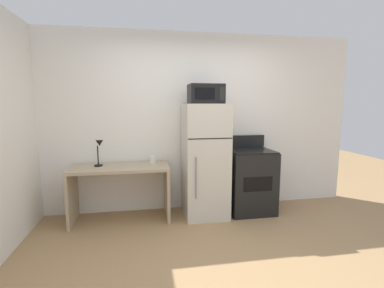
% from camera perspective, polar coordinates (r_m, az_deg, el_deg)
% --- Properties ---
extents(ground_plane, '(12.00, 12.00, 0.00)m').
position_cam_1_polar(ground_plane, '(3.01, 6.25, -23.58)').
color(ground_plane, '#9E7A51').
extents(wall_back_white, '(5.00, 0.10, 2.60)m').
position_cam_1_polar(wall_back_white, '(4.22, -0.01, 4.38)').
color(wall_back_white, white).
rests_on(wall_back_white, ground).
extents(desk, '(1.30, 0.57, 0.75)m').
position_cam_1_polar(desk, '(3.95, -14.39, -7.45)').
color(desk, tan).
rests_on(desk, ground).
extents(desk_lamp, '(0.14, 0.12, 0.35)m').
position_cam_1_polar(desk_lamp, '(3.92, -18.39, -0.90)').
color(desk_lamp, black).
rests_on(desk_lamp, desk).
extents(coffee_mug, '(0.08, 0.08, 0.09)m').
position_cam_1_polar(coffee_mug, '(4.01, -8.01, -3.15)').
color(coffee_mug, white).
rests_on(coffee_mug, desk).
extents(refrigerator, '(0.59, 0.65, 1.58)m').
position_cam_1_polar(refrigerator, '(3.94, 2.65, -3.37)').
color(refrigerator, beige).
rests_on(refrigerator, ground).
extents(microwave, '(0.46, 0.35, 0.26)m').
position_cam_1_polar(microwave, '(3.84, 2.81, 10.15)').
color(microwave, black).
rests_on(microwave, refrigerator).
extents(oven_range, '(0.65, 0.61, 1.10)m').
position_cam_1_polar(oven_range, '(4.23, 11.65, -7.24)').
color(oven_range, black).
rests_on(oven_range, ground).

